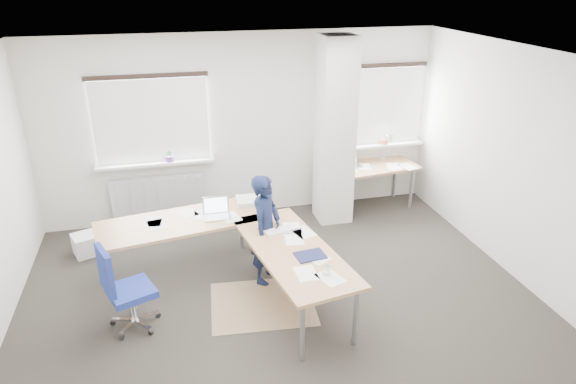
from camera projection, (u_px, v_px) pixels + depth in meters
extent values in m
plane|color=black|center=(280.00, 300.00, 6.07)|extent=(6.00, 6.00, 0.00)
cube|color=silver|center=(241.00, 128.00, 7.73)|extent=(6.00, 0.04, 2.80)
cube|color=silver|center=(368.00, 341.00, 3.28)|extent=(6.00, 0.04, 2.80)
cube|color=silver|center=(521.00, 167.00, 6.18)|extent=(0.04, 5.00, 2.80)
cube|color=white|center=(278.00, 58.00, 4.95)|extent=(6.00, 5.00, 0.04)
cube|color=silver|center=(335.00, 132.00, 7.54)|extent=(0.50, 0.50, 2.78)
cube|color=white|center=(151.00, 121.00, 7.34)|extent=(1.60, 0.04, 1.20)
cube|color=white|center=(151.00, 122.00, 7.30)|extent=(1.60, 0.02, 1.20)
cube|color=white|center=(156.00, 163.00, 7.52)|extent=(1.70, 0.20, 0.04)
cube|color=white|center=(385.00, 106.00, 8.14)|extent=(1.20, 0.04, 1.20)
cube|color=white|center=(386.00, 107.00, 8.10)|extent=(1.20, 0.02, 1.20)
cube|color=white|center=(383.00, 144.00, 8.32)|extent=(1.30, 0.20, 0.04)
cube|color=silver|center=(160.00, 196.00, 7.75)|extent=(1.40, 0.10, 0.60)
cylinder|color=#673D86|center=(170.00, 159.00, 7.52)|extent=(0.12, 0.12, 0.08)
imported|color=#315F26|center=(169.00, 156.00, 7.51)|extent=(0.09, 0.06, 0.17)
cylinder|color=#A4533F|center=(384.00, 141.00, 8.28)|extent=(0.12, 0.12, 0.08)
imported|color=#315F26|center=(384.00, 139.00, 8.27)|extent=(0.09, 0.07, 0.17)
cube|color=#8A6B4B|center=(262.00, 304.00, 5.99)|extent=(1.28, 1.11, 0.01)
cube|color=white|center=(92.00, 243.00, 7.04)|extent=(0.56, 0.47, 0.28)
cube|color=#9F7444|center=(179.00, 222.00, 6.36)|extent=(2.11, 1.13, 0.04)
cube|color=#9F7444|center=(293.00, 250.00, 5.72)|extent=(1.13, 2.11, 0.04)
cylinder|color=#96969C|center=(111.00, 276.00, 5.92)|extent=(0.05, 0.05, 0.69)
cylinder|color=#96969C|center=(105.00, 252.00, 6.42)|extent=(0.05, 0.05, 0.69)
cylinder|color=#96969C|center=(241.00, 225.00, 7.09)|extent=(0.05, 0.05, 0.69)
cylinder|color=#96969C|center=(302.00, 332.00, 5.00)|extent=(0.05, 0.05, 0.69)
cylinder|color=#96969C|center=(356.00, 316.00, 5.22)|extent=(0.05, 0.05, 0.69)
cylinder|color=#96969C|center=(285.00, 238.00, 6.73)|extent=(0.05, 0.05, 0.69)
cube|color=#B7B7BC|center=(217.00, 217.00, 6.44)|extent=(0.33, 0.23, 0.01)
cube|color=#B7B7BC|center=(216.00, 205.00, 6.50)|extent=(0.33, 0.05, 0.22)
cube|color=silver|center=(216.00, 205.00, 6.50)|extent=(0.29, 0.03, 0.19)
cube|color=white|center=(283.00, 230.00, 6.11)|extent=(0.46, 0.23, 0.02)
cube|color=#15183B|center=(310.00, 255.00, 5.56)|extent=(0.34, 0.27, 0.01)
cube|color=beige|center=(254.00, 201.00, 6.82)|extent=(0.47, 0.34, 0.07)
imported|color=white|center=(260.00, 227.00, 6.13)|extent=(0.09, 0.09, 0.07)
cylinder|color=silver|center=(327.00, 270.00, 5.21)|extent=(0.07, 0.07, 0.10)
cube|color=#9F7444|center=(372.00, 167.00, 8.15)|extent=(1.47, 0.86, 0.04)
cylinder|color=#96969C|center=(345.00, 199.00, 7.88)|extent=(0.05, 0.05, 0.69)
cylinder|color=#96969C|center=(411.00, 188.00, 8.28)|extent=(0.05, 0.05, 0.69)
cylinder|color=#96969C|center=(331.00, 187.00, 8.31)|extent=(0.05, 0.05, 0.69)
cylinder|color=#96969C|center=(395.00, 178.00, 8.70)|extent=(0.05, 0.05, 0.69)
cube|color=#B7B7BC|center=(351.00, 166.00, 8.10)|extent=(0.36, 0.27, 0.01)
cube|color=#B7B7BC|center=(348.00, 157.00, 8.16)|extent=(0.33, 0.09, 0.22)
cube|color=silver|center=(348.00, 157.00, 8.16)|extent=(0.29, 0.07, 0.19)
cylinder|color=silver|center=(382.00, 158.00, 8.46)|extent=(0.10, 0.10, 0.02)
cylinder|color=silver|center=(383.00, 147.00, 8.38)|extent=(0.02, 0.16, 0.38)
cylinder|color=silver|center=(387.00, 136.00, 8.19)|extent=(0.02, 0.29, 0.13)
cone|color=silver|center=(391.00, 140.00, 8.07)|extent=(0.14, 0.16, 0.17)
cube|color=navy|center=(131.00, 291.00, 5.45)|extent=(0.58, 0.58, 0.08)
cube|color=navy|center=(105.00, 271.00, 5.20)|extent=(0.19, 0.39, 0.49)
cylinder|color=silver|center=(133.00, 306.00, 5.52)|extent=(0.06, 0.06, 0.33)
cylinder|color=black|center=(158.00, 315.00, 5.74)|extent=(0.07, 0.05, 0.06)
cylinder|color=black|center=(135.00, 310.00, 5.83)|extent=(0.03, 0.06, 0.06)
cylinder|color=black|center=(113.00, 323.00, 5.62)|extent=(0.06, 0.04, 0.06)
cylinder|color=black|center=(122.00, 337.00, 5.39)|extent=(0.06, 0.07, 0.06)
cylinder|color=black|center=(151.00, 332.00, 5.47)|extent=(0.06, 0.06, 0.06)
imported|color=#101832|center=(266.00, 229.00, 6.21)|extent=(0.57, 0.61, 1.40)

